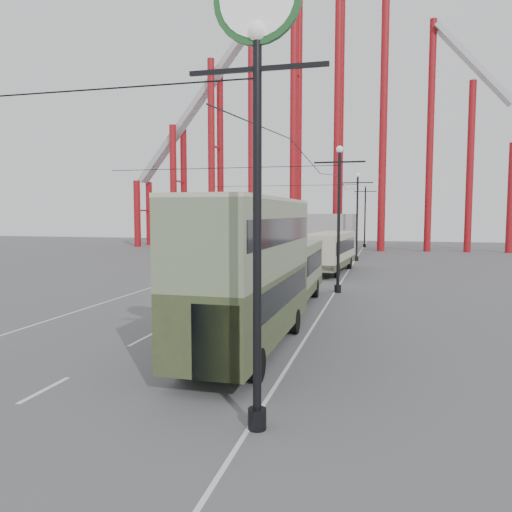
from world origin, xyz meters
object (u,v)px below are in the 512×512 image
(single_decker_cream, at_px, (330,250))
(single_decker_green, at_px, (285,272))
(double_decker_bus, at_px, (249,266))
(pedestrian, at_px, (253,298))
(lamp_post_near, at_px, (257,89))

(single_decker_cream, bearing_deg, single_decker_green, -87.61)
(double_decker_bus, height_order, single_decker_green, double_decker_bus)
(single_decker_green, bearing_deg, pedestrian, -114.96)
(double_decker_bus, distance_m, single_decker_green, 8.75)
(lamp_post_near, height_order, single_decker_green, lamp_post_near)
(single_decker_green, xyz_separation_m, single_decker_cream, (0.66, 16.73, 0.01))
(double_decker_bus, bearing_deg, single_decker_green, 92.75)
(single_decker_cream, distance_m, pedestrian, 19.35)
(single_decker_cream, relative_size, pedestrian, 6.38)
(lamp_post_near, bearing_deg, double_decker_bus, 106.77)
(pedestrian, bearing_deg, single_decker_green, -137.13)
(lamp_post_near, relative_size, double_decker_bus, 1.03)
(double_decker_bus, xyz_separation_m, pedestrian, (-1.48, 6.15, -2.29))
(single_decker_green, relative_size, single_decker_cream, 1.08)
(lamp_post_near, relative_size, pedestrian, 6.18)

